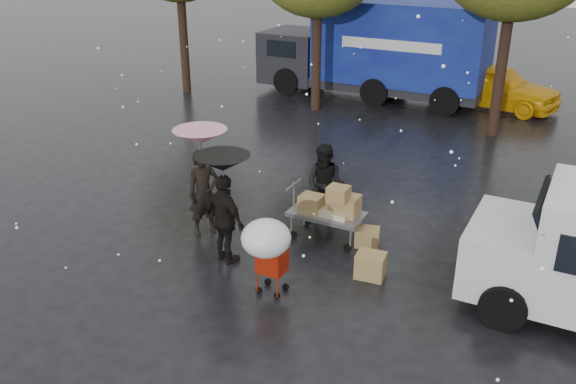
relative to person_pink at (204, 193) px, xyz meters
The scene contains 12 objects.
ground 1.88m from the person_pink, 18.73° to the right, with size 90.00×90.00×0.00m, color black.
person_pink is the anchor object (origin of this frame).
person_middle 2.54m from the person_pink, 37.02° to the left, with size 0.87×0.68×1.79m, color black.
person_black 1.30m from the person_pink, 37.28° to the right, with size 1.04×0.43×1.77m, color black.
umbrella_pink 1.20m from the person_pink, ahead, with size 1.08×1.08×2.26m.
umbrella_black 1.70m from the person_pink, 37.28° to the right, with size 1.01×1.01×2.16m.
vendor_cart 2.60m from the person_pink, 21.05° to the left, with size 1.52×0.80×1.27m.
shopping_cart 2.75m from the person_pink, 32.45° to the right, with size 0.84×0.84×1.46m.
blue_truck 12.02m from the person_pink, 92.98° to the left, with size 8.30×2.60×3.50m.
box_ground_near 3.73m from the person_pink, ahead, with size 0.52×0.42×0.47m, color olive.
box_ground_far 3.43m from the person_pink, 18.19° to the left, with size 0.48×0.37×0.37m, color olive.
yellow_taxi 13.12m from the person_pink, 74.83° to the left, with size 1.81×4.50×1.53m, color #F3AE0C.
Camera 1 is at (5.23, -8.72, 5.91)m, focal length 38.00 mm.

